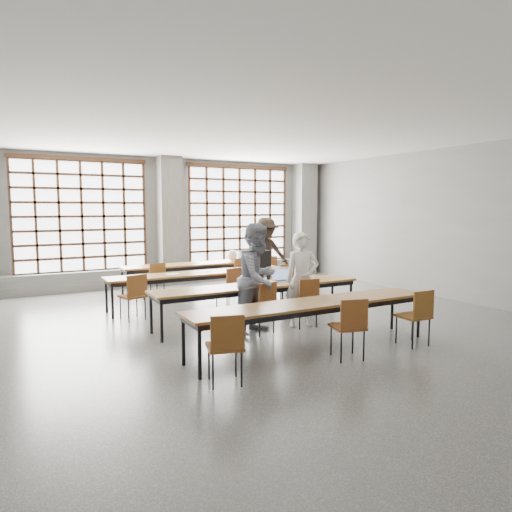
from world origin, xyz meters
The scene contains 37 objects.
floor centered at (0.00, 0.00, 0.00)m, with size 11.00×11.00×0.00m, color #464644.
ceiling centered at (0.00, 0.00, 3.50)m, with size 11.00×11.00×0.00m, color silver.
wall_back centered at (0.00, 5.50, 1.75)m, with size 10.00×10.00×0.00m, color slate.
wall_right centered at (5.00, 0.00, 1.75)m, with size 11.00×11.00×0.00m, color slate.
column_mid centered at (0.00, 5.22, 1.75)m, with size 0.60×0.55×3.50m, color #555552.
column_right centered at (4.50, 5.22, 1.75)m, with size 0.60×0.55×3.50m, color #555552.
window_left centered at (-2.25, 5.42, 1.90)m, with size 3.32×0.12×3.00m.
window_right centered at (2.25, 5.42, 1.90)m, with size 3.32×0.12×3.00m.
sill_ledge centered at (0.00, 5.30, 0.25)m, with size 9.80×0.35×0.50m, color #555552.
desk_row_a centered at (0.34, 3.79, 0.66)m, with size 4.00×0.70×0.73m.
desk_row_b centered at (-0.34, 2.20, 0.66)m, with size 4.00×0.70×0.73m.
desk_row_c centered at (0.01, 0.23, 0.66)m, with size 4.00×0.70×0.73m.
desk_row_d centered at (-0.05, -1.52, 0.66)m, with size 4.00×0.70×0.73m.
chair_back_left centered at (-1.05, 3.16, 0.54)m, with size 0.49×0.50×0.88m.
chair_back_mid centered at (1.12, 3.16, 0.54)m, with size 0.48×0.48×0.88m.
chair_back_right centered at (1.93, 3.16, 0.54)m, with size 0.47×0.47×0.88m.
chair_mid_left centered at (-1.92, 1.57, 0.54)m, with size 0.50×0.50×0.88m.
chair_mid_centre centered at (0.08, 1.57, 0.54)m, with size 0.51×0.51×0.88m.
chair_mid_right centered at (1.45, 1.57, 0.54)m, with size 0.47×0.47×0.88m.
chair_front_left centered at (-0.27, -0.40, 0.54)m, with size 0.52×0.52×0.88m.
chair_front_right centered at (0.60, -0.40, 0.54)m, with size 0.45×0.46×0.88m.
chair_near_left centered at (-1.77, -2.14, 0.54)m, with size 0.52×0.52×0.88m.
chair_near_mid centered at (0.13, -2.14, 0.54)m, with size 0.51×0.51×0.88m.
chair_near_right centered at (1.44, -2.15, 0.54)m, with size 0.43×0.44×0.88m.
student_male centered at (0.61, -0.27, 0.84)m, with size 0.62×0.40×1.69m, color white.
student_female centered at (-0.29, -0.27, 0.93)m, with size 0.90×0.70×1.86m, color #19264B.
student_back centered at (1.94, 3.29, 0.93)m, with size 1.21×0.69×1.87m, color black.
laptop_front centered at (0.57, 0.33, 0.79)m, with size 0.41×0.36×0.26m.
laptop_back centered at (1.66, 3.89, 0.79)m, with size 0.44×0.41×0.26m.
mouse centered at (0.96, 0.21, 0.75)m, with size 0.10×0.06×0.04m, color white.
green_box centered at (-0.04, 0.31, 0.78)m, with size 0.25×0.09×0.09m, color green.
phone centered at (0.19, 0.13, 0.74)m, with size 0.13×0.06×0.01m, color black.
paper_sheet_a centered at (-0.94, 2.25, 0.73)m, with size 0.30×0.21×0.00m, color white.
paper_sheet_c centered at (-0.24, 2.20, 0.73)m, with size 0.30×0.21×0.00m, color white.
backpack centered at (1.26, 2.25, 0.93)m, with size 0.32×0.20×0.40m, color black.
plastic_bag centered at (1.24, 3.84, 0.87)m, with size 0.26×0.21×0.29m, color white.
red_pouch centered at (-1.75, -2.07, 0.50)m, with size 0.20×0.08×0.06m, color maroon.
Camera 1 is at (-4.01, -6.92, 2.11)m, focal length 32.00 mm.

